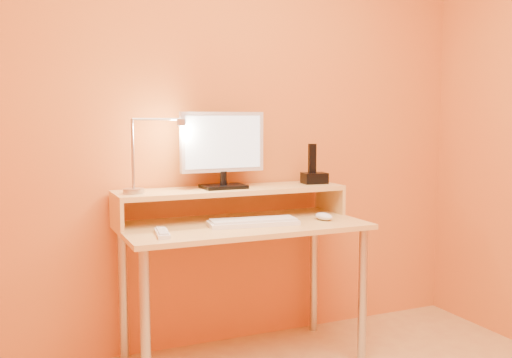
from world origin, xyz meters
name	(u,v)px	position (x,y,z in m)	size (l,w,h in m)	color
wall_back	(220,116)	(0.00, 1.50, 1.25)	(3.00, 0.04, 2.50)	orange
desk_leg_fl	(145,328)	(-0.55, 0.93, 0.35)	(0.04, 0.04, 0.69)	#B4B4B6
desk_leg_fr	(363,296)	(0.55, 0.93, 0.35)	(0.04, 0.04, 0.69)	#B4B4B6
desk_leg_bl	(123,295)	(-0.55, 1.43, 0.35)	(0.04, 0.04, 0.69)	#B4B4B6
desk_leg_br	(314,272)	(0.55, 1.43, 0.35)	(0.04, 0.04, 0.69)	#B4B4B6
desk_lower	(242,226)	(0.00, 1.18, 0.71)	(1.20, 0.60, 0.03)	tan
shelf_riser_left	(116,213)	(-0.59, 1.33, 0.79)	(0.02, 0.30, 0.14)	tan
shelf_riser_right	(330,199)	(0.59, 1.33, 0.79)	(0.02, 0.30, 0.14)	tan
desk_shelf	(231,190)	(0.00, 1.33, 0.87)	(1.20, 0.30, 0.03)	tan
monitor_foot	(223,187)	(-0.04, 1.33, 0.89)	(0.22, 0.16, 0.02)	black
monitor_neck	(223,178)	(-0.04, 1.33, 0.93)	(0.04, 0.04, 0.07)	black
monitor_panel	(222,142)	(-0.04, 1.34, 1.12)	(0.45, 0.04, 0.31)	silver
monitor_back	(221,142)	(-0.04, 1.36, 1.12)	(0.40, 0.01, 0.26)	black
monitor_screen	(224,142)	(-0.04, 1.32, 1.12)	(0.41, 0.00, 0.27)	silver
lamp_base	(134,191)	(-0.51, 1.30, 0.89)	(0.10, 0.10, 0.03)	#B4B4B6
lamp_post	(133,154)	(-0.51, 1.30, 1.07)	(0.01, 0.01, 0.33)	#B4B4B6
lamp_arm	(157,119)	(-0.39, 1.30, 1.24)	(0.01, 0.01, 0.24)	#B4B4B6
lamp_head	(181,122)	(-0.27, 1.30, 1.22)	(0.04, 0.04, 0.03)	#B4B4B6
lamp_bulb	(181,125)	(-0.27, 1.30, 1.20)	(0.03, 0.03, 0.00)	#FFEAC6
phone_dock	(314,178)	(0.49, 1.33, 0.91)	(0.13, 0.10, 0.06)	black
phone_handset	(312,158)	(0.48, 1.33, 1.02)	(0.04, 0.03, 0.16)	black
phone_led	(326,179)	(0.54, 1.28, 0.91)	(0.01, 0.00, 0.04)	blue
keyboard	(253,223)	(0.03, 1.11, 0.73)	(0.44, 0.14, 0.02)	white
mouse	(324,216)	(0.41, 1.09, 0.74)	(0.06, 0.11, 0.04)	silver
remote_control	(162,233)	(-0.44, 1.05, 0.73)	(0.05, 0.20, 0.02)	white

